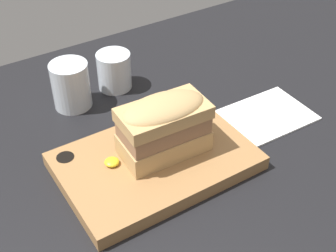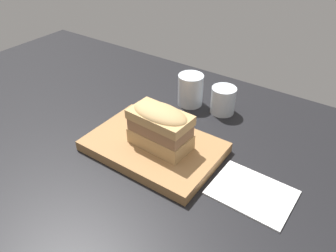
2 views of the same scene
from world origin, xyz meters
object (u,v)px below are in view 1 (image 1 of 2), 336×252
sandwich (164,124)px  wine_glass (114,72)px  napkin (266,116)px  water_glass (71,88)px  serving_board (155,161)px

sandwich → wine_glass: size_ratio=1.91×
wine_glass → napkin: size_ratio=0.45×
sandwich → water_glass: size_ratio=1.58×
wine_glass → serving_board: bearing=-102.5°
serving_board → water_glass: (-4.57, 24.88, 2.88)cm
sandwich → serving_board: bearing=-174.5°
wine_glass → sandwich: bearing=-98.3°
sandwich → water_glass: (-6.58, 24.68, -4.29)cm
sandwich → water_glass: bearing=104.9°
water_glass → napkin: size_ratio=0.55×
serving_board → wine_glass: 27.04cm
napkin → serving_board: bearing=-178.9°
water_glass → wine_glass: size_ratio=1.20×
serving_board → water_glass: bearing=100.4°
serving_board → sandwich: size_ratio=2.14×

